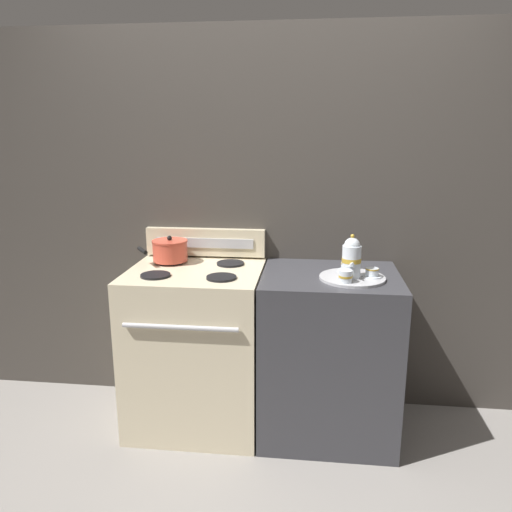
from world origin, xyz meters
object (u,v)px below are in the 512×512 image
(serving_tray, at_px, (352,278))
(teacup_left, at_px, (347,267))
(saucepan, at_px, (170,250))
(teapot, at_px, (352,258))
(teacup_right, at_px, (372,272))
(creamer_jug, at_px, (346,276))
(stove, at_px, (197,347))

(serving_tray, xyz_separation_m, teacup_left, (-0.02, 0.10, 0.03))
(saucepan, bearing_deg, teacup_left, -6.30)
(teapot, relative_size, teacup_right, 2.18)
(teapot, bearing_deg, saucepan, 167.02)
(creamer_jug, bearing_deg, saucepan, 161.96)
(saucepan, bearing_deg, serving_tray, -11.87)
(stove, bearing_deg, serving_tray, -5.04)
(stove, height_order, saucepan, saucepan)
(saucepan, xyz_separation_m, teapot, (1.00, -0.23, 0.04))
(teapot, bearing_deg, teacup_right, 12.89)
(creamer_jug, bearing_deg, teacup_left, 84.18)
(stove, xyz_separation_m, saucepan, (-0.17, 0.14, 0.52))
(saucepan, distance_m, creamer_jug, 1.02)
(serving_tray, relative_size, creamer_jug, 4.86)
(teacup_right, bearing_deg, teacup_left, 140.56)
(stove, distance_m, teapot, 1.00)
(teacup_right, bearing_deg, stove, 175.86)
(serving_tray, relative_size, teacup_left, 3.27)
(stove, distance_m, serving_tray, 0.95)
(teacup_left, relative_size, creamer_jug, 1.49)
(teacup_right, xyz_separation_m, creamer_jug, (-0.14, -0.11, 0.01))
(teacup_left, distance_m, teacup_right, 0.15)
(saucepan, relative_size, teacup_right, 2.71)
(creamer_jug, bearing_deg, serving_tray, 68.33)
(saucepan, height_order, creamer_jug, saucepan)
(teapot, bearing_deg, serving_tray, 62.41)
(saucepan, xyz_separation_m, teacup_left, (0.99, -0.11, -0.04))
(stove, distance_m, teacup_right, 1.05)
(teapot, distance_m, teacup_left, 0.15)
(stove, relative_size, creamer_jug, 13.37)
(teapot, bearing_deg, creamer_jug, -110.33)
(saucepan, xyz_separation_m, serving_tray, (1.01, -0.21, -0.07))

